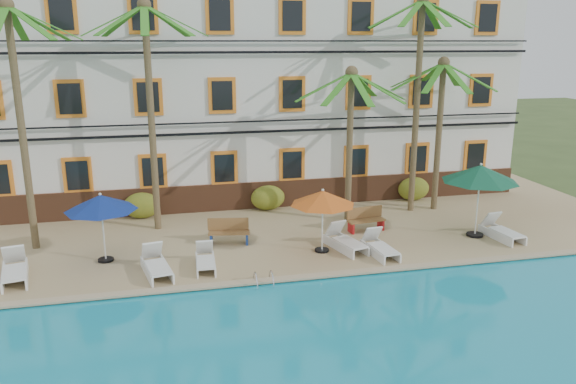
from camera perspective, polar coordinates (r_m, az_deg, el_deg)
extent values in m
plane|color=#384C23|center=(18.73, 0.84, -8.34)|extent=(100.00, 100.00, 0.00)
cube|color=tan|center=(23.26, -2.10, -3.27)|extent=(30.00, 12.00, 0.25)
cube|color=tan|center=(17.82, 1.54, -8.63)|extent=(30.00, 0.35, 0.06)
cube|color=silver|center=(27.09, -4.24, 10.40)|extent=(25.00, 6.00, 10.00)
cube|color=brown|center=(24.87, -2.96, -0.31)|extent=(25.00, 0.12, 1.20)
cube|color=orange|center=(24.46, -20.59, 1.60)|extent=(1.15, 0.10, 1.50)
cube|color=black|center=(24.41, -20.60, 1.58)|extent=(0.85, 0.04, 1.20)
cube|color=orange|center=(24.22, -13.55, 2.03)|extent=(1.15, 0.10, 1.50)
cube|color=black|center=(24.18, -13.55, 2.01)|extent=(0.85, 0.04, 1.20)
cube|color=orange|center=(24.36, -6.48, 2.43)|extent=(1.15, 0.10, 1.50)
cube|color=black|center=(24.31, -6.47, 2.41)|extent=(0.85, 0.04, 1.20)
cube|color=orange|center=(24.86, 0.40, 2.79)|extent=(1.15, 0.10, 1.50)
cube|color=black|center=(24.82, 0.43, 2.77)|extent=(0.85, 0.04, 1.20)
cube|color=orange|center=(25.71, 6.93, 3.09)|extent=(1.15, 0.10, 1.50)
cube|color=black|center=(25.66, 6.97, 3.07)|extent=(0.85, 0.04, 1.20)
cube|color=orange|center=(26.86, 12.98, 3.33)|extent=(1.15, 0.10, 1.50)
cube|color=black|center=(26.82, 13.02, 3.31)|extent=(0.85, 0.04, 1.20)
cube|color=orange|center=(28.29, 18.47, 3.52)|extent=(1.15, 0.10, 1.50)
cube|color=black|center=(28.25, 18.52, 3.50)|extent=(0.85, 0.04, 1.20)
cube|color=orange|center=(23.98, -21.27, 8.82)|extent=(1.15, 0.10, 1.50)
cube|color=black|center=(23.93, -21.29, 8.81)|extent=(0.85, 0.04, 1.20)
cube|color=orange|center=(23.74, -14.01, 9.34)|extent=(1.15, 0.10, 1.50)
cube|color=black|center=(23.69, -14.01, 9.33)|extent=(0.85, 0.04, 1.20)
cube|color=orange|center=(23.88, -6.71, 9.71)|extent=(1.15, 0.10, 1.50)
cube|color=black|center=(23.83, -6.69, 9.70)|extent=(0.85, 0.04, 1.20)
cube|color=orange|center=(24.39, 0.42, 9.92)|extent=(1.15, 0.10, 1.50)
cube|color=black|center=(24.34, 0.44, 9.91)|extent=(0.85, 0.04, 1.20)
cube|color=orange|center=(25.25, 7.16, 9.98)|extent=(1.15, 0.10, 1.50)
cube|color=black|center=(25.21, 7.20, 9.97)|extent=(0.85, 0.04, 1.20)
cube|color=orange|center=(26.43, 13.38, 9.92)|extent=(1.15, 0.10, 1.50)
cube|color=black|center=(26.38, 13.42, 9.91)|extent=(0.85, 0.04, 1.20)
cube|color=orange|center=(27.88, 19.00, 9.77)|extent=(1.15, 0.10, 1.50)
cube|color=black|center=(27.83, 19.06, 9.75)|extent=(0.85, 0.04, 1.20)
cube|color=orange|center=(23.90, -22.03, 16.45)|extent=(1.15, 0.10, 1.50)
cube|color=black|center=(23.85, -22.05, 16.45)|extent=(0.85, 0.04, 1.20)
cube|color=orange|center=(23.66, -14.52, 17.06)|extent=(1.15, 0.10, 1.50)
cube|color=black|center=(23.61, -14.53, 17.07)|extent=(0.85, 0.04, 1.20)
cube|color=orange|center=(23.80, -6.95, 17.40)|extent=(1.15, 0.10, 1.50)
cube|color=black|center=(23.75, -6.94, 17.41)|extent=(0.85, 0.04, 1.20)
cube|color=orange|center=(24.32, 0.43, 17.45)|extent=(1.15, 0.10, 1.50)
cube|color=black|center=(24.27, 0.46, 17.46)|extent=(0.85, 0.04, 1.20)
cube|color=orange|center=(25.18, 7.40, 17.25)|extent=(1.15, 0.10, 1.50)
cube|color=black|center=(25.13, 7.44, 17.26)|extent=(0.85, 0.04, 1.20)
cube|color=orange|center=(26.36, 13.81, 16.86)|extent=(1.15, 0.10, 1.50)
cube|color=black|center=(26.31, 13.86, 16.86)|extent=(0.85, 0.04, 1.20)
cube|color=orange|center=(27.81, 19.58, 16.33)|extent=(1.15, 0.10, 1.50)
cube|color=black|center=(27.77, 19.64, 16.33)|extent=(0.85, 0.04, 1.20)
cube|color=black|center=(24.14, -2.99, 6.14)|extent=(25.00, 0.08, 0.10)
cube|color=black|center=(24.07, -3.01, 7.20)|extent=(25.00, 0.08, 0.06)
cube|color=black|center=(23.85, -3.11, 13.99)|extent=(25.00, 0.08, 0.10)
cube|color=black|center=(23.84, -3.12, 15.08)|extent=(25.00, 0.08, 0.06)
cylinder|color=brown|center=(21.26, -25.39, 5.43)|extent=(0.26, 0.26, 8.32)
sphere|color=brown|center=(21.07, -26.71, 16.63)|extent=(0.50, 0.50, 0.50)
cube|color=#2C771C|center=(22.15, -25.87, 15.15)|extent=(0.28, 2.26, 1.12)
cube|color=#2C771C|center=(20.11, -24.77, 15.42)|extent=(1.80, 1.80, 1.12)
cube|color=#2C771C|center=(20.83, -23.42, 15.50)|extent=(2.26, 0.28, 1.12)
cube|color=#2C771C|center=(21.67, -23.94, 15.39)|extent=(1.80, 1.80, 1.12)
cylinder|color=brown|center=(21.96, -13.70, 6.90)|extent=(0.26, 0.26, 8.46)
sphere|color=brown|center=(21.80, -14.42, 17.97)|extent=(0.50, 0.50, 0.50)
cube|color=#2C771C|center=(22.90, -14.28, 16.44)|extent=(0.28, 2.26, 1.12)
cube|color=#2C771C|center=(22.59, -16.39, 16.33)|extent=(1.80, 1.80, 1.12)
cube|color=#2C771C|center=(21.82, -17.39, 16.32)|extent=(2.26, 0.28, 1.12)
cube|color=#2C771C|center=(21.00, -16.61, 16.45)|extent=(1.80, 1.80, 1.12)
cube|color=#2C771C|center=(20.65, -14.37, 16.63)|extent=(0.28, 2.26, 1.12)
cube|color=#2C771C|center=(20.98, -12.09, 16.73)|extent=(1.80, 1.80, 1.12)
cube|color=#2C771C|center=(21.79, -11.24, 16.70)|extent=(2.26, 0.28, 1.12)
cube|color=#2C771C|center=(22.57, -12.19, 16.59)|extent=(1.80, 1.80, 1.12)
cylinder|color=brown|center=(22.73, 6.26, 4.40)|extent=(0.26, 0.26, 6.03)
sphere|color=brown|center=(22.37, 6.48, 12.01)|extent=(0.50, 0.50, 0.50)
cube|color=#2C771C|center=(23.47, 5.52, 10.83)|extent=(0.28, 2.26, 1.12)
cube|color=#2C771C|center=(22.92, 3.87, 10.77)|extent=(1.80, 1.80, 1.12)
cube|color=#2C771C|center=(22.06, 3.63, 10.61)|extent=(2.26, 0.28, 1.12)
cube|color=#2C771C|center=(21.40, 5.11, 10.44)|extent=(1.80, 1.80, 1.12)
cube|color=#2C771C|center=(21.35, 7.45, 10.36)|extent=(0.28, 2.26, 1.12)
cube|color=#2C771C|center=(21.95, 9.13, 10.43)|extent=(1.80, 1.80, 1.12)
cube|color=#2C771C|center=(22.80, 9.15, 10.59)|extent=(2.26, 0.28, 1.12)
cube|color=#2C771C|center=(23.42, 7.66, 10.76)|extent=(1.80, 1.80, 1.12)
cylinder|color=brown|center=(24.39, 12.91, 8.13)|extent=(0.26, 0.26, 8.80)
cube|color=#2C771C|center=(25.27, 12.30, 17.17)|extent=(0.28, 2.26, 1.12)
cube|color=#2C771C|center=(24.65, 10.88, 17.30)|extent=(1.80, 1.80, 1.12)
cube|color=#2C771C|center=(23.79, 10.92, 17.39)|extent=(2.26, 0.28, 1.12)
cube|color=#2C771C|center=(23.20, 12.52, 17.37)|extent=(1.80, 1.80, 1.12)
cube|color=#2C771C|center=(23.25, 14.73, 17.23)|extent=(0.28, 2.26, 1.12)
cube|color=#2C771C|center=(23.91, 16.12, 17.07)|extent=(1.80, 1.80, 1.12)
cube|color=#2C771C|center=(24.77, 15.91, 17.00)|extent=(2.26, 0.28, 1.12)
cube|color=#2C771C|center=(25.32, 14.33, 17.04)|extent=(1.80, 1.80, 1.12)
cylinder|color=brown|center=(25.05, 15.04, 5.32)|extent=(0.26, 0.26, 6.33)
sphere|color=brown|center=(24.74, 15.55, 12.56)|extent=(0.50, 0.50, 0.50)
cube|color=#2C771C|center=(25.76, 14.27, 11.50)|extent=(0.28, 2.26, 1.12)
cube|color=#2C771C|center=(25.11, 12.96, 11.50)|extent=(1.80, 1.80, 1.12)
cube|color=#2C771C|center=(24.26, 13.07, 11.38)|extent=(2.26, 0.28, 1.12)
cube|color=#2C771C|center=(23.69, 14.65, 11.20)|extent=(1.80, 1.80, 1.12)
cube|color=#2C771C|center=(23.78, 16.75, 11.07)|extent=(0.28, 2.26, 1.12)
cube|color=#2C771C|center=(24.46, 18.02, 11.07)|extent=(1.80, 1.80, 1.12)
cube|color=#2C771C|center=(25.31, 17.75, 11.20)|extent=(2.26, 0.28, 1.12)
cube|color=#2C771C|center=(25.84, 16.21, 11.38)|extent=(1.80, 1.80, 1.12)
ellipsoid|color=#1E5418|center=(24.23, -14.64, -1.33)|extent=(1.50, 0.90, 1.10)
ellipsoid|color=#1E5418|center=(24.62, -2.06, -0.58)|extent=(1.50, 0.90, 1.10)
ellipsoid|color=#1E5418|center=(26.75, 12.64, 0.33)|extent=(1.50, 0.90, 1.10)
cylinder|color=black|center=(20.10, -18.01, -6.56)|extent=(0.53, 0.53, 0.08)
cylinder|color=silver|center=(19.73, -18.27, -3.56)|extent=(0.06, 0.06, 2.29)
cone|color=navy|center=(19.47, -18.49, -1.03)|extent=(2.39, 2.39, 0.52)
sphere|color=silver|center=(19.40, -18.56, -0.22)|extent=(0.10, 0.10, 0.10)
cylinder|color=black|center=(20.00, 3.46, -5.91)|extent=(0.51, 0.51, 0.07)
cylinder|color=silver|center=(19.65, 3.51, -3.02)|extent=(0.06, 0.06, 2.19)
cone|color=#C85618|center=(19.40, 3.55, -0.58)|extent=(2.29, 2.29, 0.50)
sphere|color=silver|center=(19.32, 3.56, 0.20)|extent=(0.10, 0.10, 0.10)
cylinder|color=black|center=(22.63, 18.44, -4.13)|extent=(0.64, 0.64, 0.09)
cylinder|color=silver|center=(22.25, 18.72, -0.91)|extent=(0.06, 0.06, 2.74)
cone|color=#114F35|center=(21.99, 18.95, 1.81)|extent=(2.85, 2.85, 0.63)
sphere|color=silver|center=(21.92, 19.03, 2.68)|extent=(0.10, 0.10, 0.10)
cube|color=white|center=(19.24, -26.07, -7.37)|extent=(0.92, 1.52, 0.07)
cube|color=white|center=(20.08, -26.09, -5.69)|extent=(0.75, 0.64, 0.71)
cube|color=white|center=(19.59, -26.95, -7.68)|extent=(0.45, 2.00, 0.33)
cube|color=white|center=(19.55, -25.02, -7.49)|extent=(0.45, 2.00, 0.33)
cube|color=white|center=(18.17, -13.05, -7.48)|extent=(0.89, 1.48, 0.06)
cube|color=white|center=(18.97, -13.67, -5.75)|extent=(0.73, 0.62, 0.69)
cube|color=white|center=(18.44, -14.16, -7.83)|extent=(0.44, 1.95, 0.32)
cube|color=white|center=(18.54, -12.20, -7.58)|extent=(0.44, 1.95, 0.32)
cube|color=white|center=(18.42, -8.36, -7.08)|extent=(0.61, 1.23, 0.06)
cube|color=white|center=(19.12, -8.49, -5.55)|extent=(0.58, 0.47, 0.60)
cube|color=white|center=(18.69, -9.23, -7.30)|extent=(0.14, 1.72, 0.28)
cube|color=white|center=(18.70, -7.52, -7.22)|extent=(0.14, 1.72, 0.28)
cube|color=white|center=(19.93, 6.30, -5.13)|extent=(0.98, 1.50, 0.06)
cube|color=white|center=(20.59, 4.81, -3.69)|extent=(0.75, 0.66, 0.69)
cube|color=white|center=(20.03, 5.10, -5.54)|extent=(0.58, 1.91, 0.32)
cube|color=white|center=(20.37, 6.60, -5.23)|extent=(0.58, 1.91, 0.32)
cube|color=white|center=(19.58, 9.68, -5.69)|extent=(0.72, 1.35, 0.06)
cube|color=white|center=(20.25, 8.52, -4.24)|extent=(0.64, 0.54, 0.65)
cube|color=white|center=(19.72, 8.54, -6.03)|extent=(0.24, 1.85, 0.30)
cube|color=white|center=(19.98, 10.09, -5.80)|extent=(0.24, 1.85, 0.30)
cube|color=white|center=(22.40, 21.35, -3.84)|extent=(0.78, 1.41, 0.06)
cube|color=white|center=(22.99, 19.90, -2.59)|extent=(0.68, 0.57, 0.67)
cube|color=white|center=(22.44, 20.28, -4.17)|extent=(0.29, 1.91, 0.31)
cube|color=white|center=(22.83, 21.48, -3.96)|extent=(0.29, 1.91, 0.31)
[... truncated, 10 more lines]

